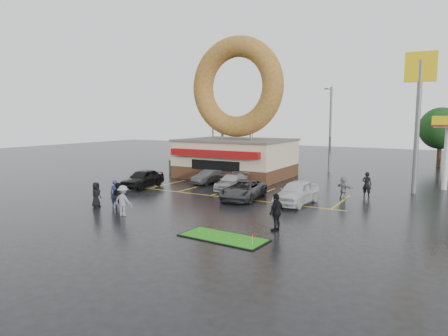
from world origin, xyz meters
The scene contains 20 objects.
ground centered at (0.00, 0.00, 0.00)m, with size 120.00×120.00×0.00m, color black.
donut_shop centered at (-3.00, 12.97, 4.46)m, with size 10.20×8.70×13.50m.
shell_sign centered at (13.00, 12.00, 7.38)m, with size 2.20×0.36×10.60m.
streetlight_left centered at (-10.00, 19.92, 4.78)m, with size 0.40×2.21×9.00m.
streetlight_mid centered at (4.00, 20.92, 4.78)m, with size 0.40×2.21×9.00m.
tree_far_d centered at (14.00, 32.00, 4.53)m, with size 4.90×4.90×7.00m.
car_black centered at (-6.68, 3.50, 0.76)m, with size 1.79×4.45×1.52m, color black.
car_dgrey centered at (-3.01, 8.00, 0.61)m, with size 1.29×3.69×1.22m, color #2F3032.
car_silver centered at (0.15, 6.45, 0.63)m, with size 1.75×4.31×1.25m, color #A8A9AE.
car_grey centered at (2.70, 3.50, 0.67)m, with size 2.23×4.84×1.34m, color #313234.
car_white centered at (6.54, 3.84, 0.79)m, with size 1.86×4.61×1.57m, color silver.
person_blue centered at (-3.26, -2.96, 0.89)m, with size 0.65×0.43×1.78m, color navy.
person_blackjkt centered at (-2.67, -3.30, 0.85)m, with size 0.83×0.65×1.71m, color black.
person_hoodie centered at (-1.16, -4.41, 0.90)m, with size 1.17×0.67×1.81m, color gray.
person_bystander centered at (-4.35, -3.57, 0.81)m, with size 0.80×0.52×1.63m, color black.
person_cameraman centered at (7.89, -2.86, 0.98)m, with size 1.14×0.48×1.95m, color black.
person_walker_near centered at (8.84, 7.19, 0.80)m, with size 1.49×0.47×1.60m, color gray.
person_walker_far centered at (10.17, 8.62, 0.93)m, with size 0.68×0.44×1.86m, color black.
dumpster centered at (-9.01, 11.78, 0.65)m, with size 1.80×1.20×1.30m, color #194321.
putting_green centered at (6.19, -5.31, 0.03)m, with size 4.39×2.11×0.54m.
Camera 1 is at (15.51, -21.35, 5.72)m, focal length 32.00 mm.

